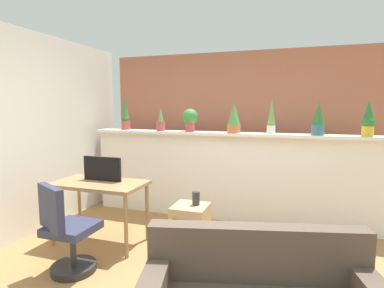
{
  "coord_description": "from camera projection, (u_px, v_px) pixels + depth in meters",
  "views": [
    {
      "loc": [
        0.89,
        -2.37,
        1.64
      ],
      "look_at": [
        -0.3,
        1.14,
        1.2
      ],
      "focal_mm": 29.25,
      "sensor_mm": 36.0,
      "label": 1
    }
  ],
  "objects": [
    {
      "name": "divider_wall",
      "position": [
        230.0,
        178.0,
        4.52
      ],
      "size": [
        4.24,
        0.16,
        1.24
      ],
      "primitive_type": "cube",
      "color": "white",
      "rests_on": "ground"
    },
    {
      "name": "plant_shelf",
      "position": [
        230.0,
        134.0,
        4.41
      ],
      "size": [
        4.24,
        0.29,
        0.04
      ],
      "primitive_type": "cube",
      "color": "white",
      "rests_on": "divider_wall"
    },
    {
      "name": "brick_wall_behind",
      "position": [
        239.0,
        131.0,
        5.01
      ],
      "size": [
        4.24,
        0.1,
        2.5
      ],
      "primitive_type": "cube",
      "color": "#AD664C",
      "rests_on": "ground"
    },
    {
      "name": "side_wall_left",
      "position": [
        6.0,
        136.0,
        3.69
      ],
      "size": [
        0.12,
        4.4,
        2.6
      ],
      "primitive_type": "cube",
      "color": "white",
      "rests_on": "ground"
    },
    {
      "name": "potted_plant_0",
      "position": [
        125.0,
        116.0,
        4.94
      ],
      "size": [
        0.14,
        0.14,
        0.52
      ],
      "color": "#B7474C",
      "rests_on": "plant_shelf"
    },
    {
      "name": "potted_plant_1",
      "position": [
        161.0,
        121.0,
        4.7
      ],
      "size": [
        0.12,
        0.12,
        0.34
      ],
      "color": "#B7474C",
      "rests_on": "plant_shelf"
    },
    {
      "name": "potted_plant_2",
      "position": [
        190.0,
        118.0,
        4.58
      ],
      "size": [
        0.23,
        0.23,
        0.33
      ],
      "color": "#B7474C",
      "rests_on": "plant_shelf"
    },
    {
      "name": "potted_plant_3",
      "position": [
        234.0,
        118.0,
        4.33
      ],
      "size": [
        0.18,
        0.18,
        0.41
      ],
      "color": "#C66B42",
      "rests_on": "plant_shelf"
    },
    {
      "name": "potted_plant_4",
      "position": [
        271.0,
        119.0,
        4.21
      ],
      "size": [
        0.11,
        0.11,
        0.47
      ],
      "color": "silver",
      "rests_on": "plant_shelf"
    },
    {
      "name": "potted_plant_5",
      "position": [
        318.0,
        119.0,
        3.98
      ],
      "size": [
        0.16,
        0.16,
        0.43
      ],
      "color": "#386B84",
      "rests_on": "plant_shelf"
    },
    {
      "name": "potted_plant_6",
      "position": [
        368.0,
        120.0,
        3.8
      ],
      "size": [
        0.15,
        0.15,
        0.44
      ],
      "color": "gold",
      "rests_on": "plant_shelf"
    },
    {
      "name": "desk",
      "position": [
        99.0,
        189.0,
        3.74
      ],
      "size": [
        1.1,
        0.6,
        0.75
      ],
      "color": "#99754C",
      "rests_on": "ground"
    },
    {
      "name": "tv_monitor",
      "position": [
        102.0,
        169.0,
        3.79
      ],
      "size": [
        0.5,
        0.04,
        0.29
      ],
      "primitive_type": "cube",
      "color": "black",
      "rests_on": "desk"
    },
    {
      "name": "office_chair",
      "position": [
        67.0,
        236.0,
        3.06
      ],
      "size": [
        0.52,
        0.52,
        0.91
      ],
      "color": "#262628",
      "rests_on": "ground"
    },
    {
      "name": "side_cube_shelf",
      "position": [
        190.0,
        226.0,
        3.67
      ],
      "size": [
        0.4,
        0.41,
        0.5
      ],
      "color": "tan",
      "rests_on": "ground"
    },
    {
      "name": "vase_on_shelf",
      "position": [
        196.0,
        198.0,
        3.66
      ],
      "size": [
        0.09,
        0.09,
        0.16
      ],
      "primitive_type": "cylinder",
      "color": "#2D2D33",
      "rests_on": "side_cube_shelf"
    }
  ]
}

